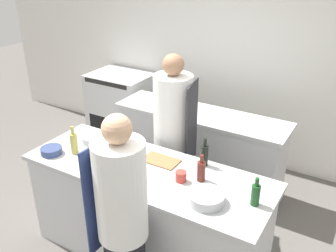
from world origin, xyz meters
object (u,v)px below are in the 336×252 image
object	(u,v)px
chef_at_prep_near	(123,226)
bowl_mixing_large	(51,151)
bowl_prep_small	(206,198)
chef_at_stove	(173,139)
bottle_cooking_oil	(74,143)
bottle_vinegar	(256,194)
bottle_olive_oil	(105,158)
bowl_ceramic_blue	(95,139)
bottle_wine	(201,170)
bottle_sauce	(204,155)
cup	(181,176)
oven_range	(122,107)

from	to	relation	value
chef_at_prep_near	bowl_mixing_large	size ratio (longest dim) A/B	8.95
chef_at_prep_near	bowl_prep_small	distance (m)	0.62
chef_at_stove	bottle_cooking_oil	distance (m)	0.96
bottle_vinegar	bottle_cooking_oil	size ratio (longest dim) A/B	0.84
bottle_olive_oil	bowl_ceramic_blue	size ratio (longest dim) A/B	0.76
bottle_olive_oil	bowl_mixing_large	size ratio (longest dim) A/B	0.97
chef_at_prep_near	bottle_cooking_oil	size ratio (longest dim) A/B	6.39
bowl_ceramic_blue	bottle_vinegar	bearing A→B (deg)	-5.14
bottle_vinegar	bowl_ceramic_blue	distance (m)	1.62
bottle_wine	bowl_mixing_large	size ratio (longest dim) A/B	1.22
bottle_cooking_oil	bottle_vinegar	bearing A→B (deg)	3.86
bottle_olive_oil	bottle_sauce	world-z (taller)	bottle_sauce
bottle_olive_oil	cup	size ratio (longest dim) A/B	2.09
bottle_vinegar	cup	distance (m)	0.60
oven_range	chef_at_prep_near	world-z (taller)	chef_at_prep_near
chef_at_prep_near	bottle_sauce	world-z (taller)	chef_at_prep_near
chef_at_prep_near	bottle_olive_oil	size ratio (longest dim) A/B	9.23
bottle_cooking_oil	bowl_mixing_large	distance (m)	0.22
chef_at_stove	bottle_sauce	world-z (taller)	chef_at_stove
bowl_mixing_large	bowl_prep_small	bearing A→B (deg)	2.55
bottle_olive_oil	bowl_prep_small	xyz separation A→B (m)	(0.94, -0.03, -0.03)
bottle_cooking_oil	bottle_wine	bearing A→B (deg)	9.10
bowl_prep_small	bowl_ceramic_blue	bearing A→B (deg)	166.93
chef_at_prep_near	bottle_wine	world-z (taller)	chef_at_prep_near
bottle_olive_oil	bottle_vinegar	bearing A→B (deg)	6.03
bowl_ceramic_blue	chef_at_stove	bearing A→B (deg)	41.90
bottle_olive_oil	bottle_vinegar	world-z (taller)	bottle_vinegar
chef_at_stove	chef_at_prep_near	bearing A→B (deg)	3.07
bottle_olive_oil	cup	world-z (taller)	bottle_olive_oil
bowl_prep_small	bottle_sauce	bearing A→B (deg)	117.46
oven_range	bottle_sauce	size ratio (longest dim) A/B	3.91
bottle_wine	bottle_cooking_oil	distance (m)	1.17
bottle_cooking_oil	bowl_prep_small	bearing A→B (deg)	-2.10
oven_range	bottle_olive_oil	distance (m)	2.33
cup	chef_at_prep_near	bearing A→B (deg)	-101.28
bottle_cooking_oil	chef_at_stove	bearing A→B (deg)	52.98
bowl_prep_small	cup	world-z (taller)	cup
bottle_vinegar	cup	xyz separation A→B (m)	(-0.60, -0.01, -0.05)
bowl_prep_small	bowl_ceramic_blue	distance (m)	1.34
bottle_vinegar	bowl_ceramic_blue	size ratio (longest dim) A/B	0.92
bottle_olive_oil	bottle_wine	world-z (taller)	bottle_wine
cup	bowl_mixing_large	bearing A→B (deg)	-169.96
bottle_sauce	bowl_ceramic_blue	xyz separation A→B (m)	(-1.07, -0.15, -0.07)
chef_at_prep_near	bowl_prep_small	world-z (taller)	chef_at_prep_near
bottle_vinegar	bottle_wine	distance (m)	0.47
oven_range	cup	world-z (taller)	cup
bottle_vinegar	bottle_cooking_oil	world-z (taller)	bottle_cooking_oil
bottle_vinegar	cup	size ratio (longest dim) A/B	2.55
bottle_sauce	bottle_cooking_oil	bearing A→B (deg)	-159.35
chef_at_stove	bowl_prep_small	distance (m)	1.10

